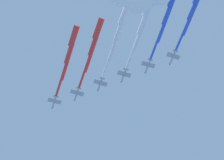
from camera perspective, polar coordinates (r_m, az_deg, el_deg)
jet_lead at (r=210.68m, az=-6.97°, el=4.26°), size 20.53×54.28×4.00m
jet_port_inner at (r=207.16m, az=-3.11°, el=5.53°), size 20.56×52.84×4.01m
jet_starboard_inner at (r=206.68m, az=1.03°, el=7.69°), size 21.23×55.50×3.94m
jet_port_mid at (r=205.91m, az=4.94°, el=9.00°), size 20.50×54.18×3.93m
jet_starboard_mid at (r=206.76m, az=8.86°, el=10.39°), size 19.71×53.32×4.00m
jet_port_outer at (r=207.38m, az=12.79°, el=10.75°), size 19.00×47.50×4.03m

